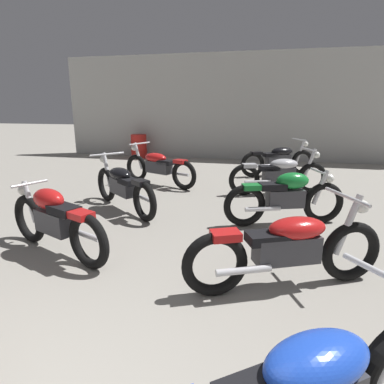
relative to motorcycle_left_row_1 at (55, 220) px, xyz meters
The scene contains 9 objects.
back_wall 8.55m from the motorcycle_left_row_1, 80.13° to the left, with size 12.76×0.24×3.60m, color #B2B2AD.
motorcycle_left_row_1 is the anchor object (origin of this frame).
motorcycle_left_row_2 1.88m from the motorcycle_left_row_1, 88.47° to the left, with size 1.76×1.44×0.97m.
motorcycle_left_row_3 3.86m from the motorcycle_left_row_1, 89.32° to the left, with size 2.04×1.03×0.97m.
motorcycle_right_row_1 2.82m from the motorcycle_left_row_1, ahead, with size 2.02×1.07×0.97m.
motorcycle_right_row_2 3.37m from the motorcycle_left_row_1, 31.50° to the left, with size 1.89×0.79×0.88m.
motorcycle_right_row_3 4.62m from the motorcycle_left_row_1, 52.30° to the left, with size 2.07×0.96×0.97m.
motorcycle_right_row_4 6.33m from the motorcycle_left_row_1, 63.20° to the left, with size 1.96×1.16×0.97m.
oil_drum 7.94m from the motorcycle_left_row_1, 104.71° to the left, with size 0.59×0.59×0.85m.
Camera 1 is at (1.11, -0.41, 1.84)m, focal length 30.23 mm.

